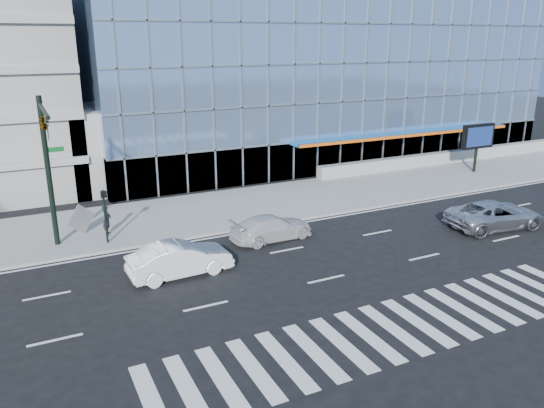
{
  "coord_description": "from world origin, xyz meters",
  "views": [
    {
      "loc": [
        -12.39,
        -23.36,
        10.92
      ],
      "look_at": [
        0.59,
        3.0,
        1.67
      ],
      "focal_mm": 35.0,
      "sensor_mm": 36.0,
      "label": 1
    }
  ],
  "objects_px": {
    "ped_signal_post": "(105,208)",
    "white_suv": "(271,228)",
    "white_sedan": "(180,259)",
    "marquee_sign": "(478,137)",
    "pedestrian": "(107,219)",
    "tilted_panel": "(81,219)",
    "silver_suv": "(495,215)",
    "traffic_signal": "(46,139)"
  },
  "relations": [
    {
      "from": "white_suv",
      "to": "marquee_sign",
      "type": "bearing_deg",
      "value": -78.94
    },
    {
      "from": "ped_signal_post",
      "to": "white_sedan",
      "type": "height_order",
      "value": "ped_signal_post"
    },
    {
      "from": "white_sedan",
      "to": "ped_signal_post",
      "type": "bearing_deg",
      "value": 21.81
    },
    {
      "from": "silver_suv",
      "to": "white_sedan",
      "type": "distance_m",
      "value": 18.92
    },
    {
      "from": "white_sedan",
      "to": "marquee_sign",
      "type": "bearing_deg",
      "value": -75.71
    },
    {
      "from": "marquee_sign",
      "to": "pedestrian",
      "type": "relative_size",
      "value": 2.21
    },
    {
      "from": "marquee_sign",
      "to": "pedestrian",
      "type": "xyz_separation_m",
      "value": [
        -30.26,
        -1.69,
        -2.01
      ]
    },
    {
      "from": "traffic_signal",
      "to": "silver_suv",
      "type": "xyz_separation_m",
      "value": [
        23.79,
        -6.98,
        -5.34
      ]
    },
    {
      "from": "silver_suv",
      "to": "white_suv",
      "type": "height_order",
      "value": "silver_suv"
    },
    {
      "from": "marquee_sign",
      "to": "tilted_panel",
      "type": "bearing_deg",
      "value": -178.14
    },
    {
      "from": "white_sedan",
      "to": "tilted_panel",
      "type": "xyz_separation_m",
      "value": [
        -3.52,
        7.47,
        0.25
      ]
    },
    {
      "from": "white_suv",
      "to": "white_sedan",
      "type": "relative_size",
      "value": 0.98
    },
    {
      "from": "ped_signal_post",
      "to": "pedestrian",
      "type": "relative_size",
      "value": 1.66
    },
    {
      "from": "white_suv",
      "to": "pedestrian",
      "type": "height_order",
      "value": "pedestrian"
    },
    {
      "from": "silver_suv",
      "to": "pedestrian",
      "type": "bearing_deg",
      "value": 74.13
    },
    {
      "from": "white_suv",
      "to": "silver_suv",
      "type": "bearing_deg",
      "value": -112.83
    },
    {
      "from": "white_sedan",
      "to": "traffic_signal",
      "type": "bearing_deg",
      "value": 41.84
    },
    {
      "from": "marquee_sign",
      "to": "pedestrian",
      "type": "height_order",
      "value": "marquee_sign"
    },
    {
      "from": "marquee_sign",
      "to": "silver_suv",
      "type": "xyz_separation_m",
      "value": [
        -9.21,
        -10.41,
        -2.24
      ]
    },
    {
      "from": "marquee_sign",
      "to": "tilted_panel",
      "type": "distance_m",
      "value": 31.63
    },
    {
      "from": "white_suv",
      "to": "tilted_panel",
      "type": "bearing_deg",
      "value": 56.85
    },
    {
      "from": "ped_signal_post",
      "to": "silver_suv",
      "type": "distance_m",
      "value": 22.56
    },
    {
      "from": "traffic_signal",
      "to": "pedestrian",
      "type": "height_order",
      "value": "traffic_signal"
    },
    {
      "from": "traffic_signal",
      "to": "pedestrian",
      "type": "relative_size",
      "value": 4.42
    },
    {
      "from": "marquee_sign",
      "to": "pedestrian",
      "type": "bearing_deg",
      "value": -176.8
    },
    {
      "from": "silver_suv",
      "to": "white_sedan",
      "type": "bearing_deg",
      "value": 90.82
    },
    {
      "from": "pedestrian",
      "to": "tilted_panel",
      "type": "xyz_separation_m",
      "value": [
        -1.29,
        0.67,
        0.01
      ]
    },
    {
      "from": "ped_signal_post",
      "to": "white_sedan",
      "type": "bearing_deg",
      "value": -65.63
    },
    {
      "from": "traffic_signal",
      "to": "white_suv",
      "type": "xyz_separation_m",
      "value": [
        10.96,
        -2.77,
        -5.46
      ]
    },
    {
      "from": "white_suv",
      "to": "pedestrian",
      "type": "distance_m",
      "value": 9.39
    },
    {
      "from": "tilted_panel",
      "to": "white_suv",
      "type": "bearing_deg",
      "value": -54.68
    },
    {
      "from": "traffic_signal",
      "to": "marquee_sign",
      "type": "relative_size",
      "value": 2.0
    },
    {
      "from": "ped_signal_post",
      "to": "traffic_signal",
      "type": "bearing_deg",
      "value": -171.48
    },
    {
      "from": "pedestrian",
      "to": "white_sedan",
      "type": "bearing_deg",
      "value": -141.94
    },
    {
      "from": "silver_suv",
      "to": "pedestrian",
      "type": "relative_size",
      "value": 3.29
    },
    {
      "from": "silver_suv",
      "to": "marquee_sign",
      "type": "bearing_deg",
      "value": -34.89
    },
    {
      "from": "marquee_sign",
      "to": "white_suv",
      "type": "xyz_separation_m",
      "value": [
        -22.03,
        -6.19,
        -2.36
      ]
    },
    {
      "from": "traffic_signal",
      "to": "silver_suv",
      "type": "distance_m",
      "value": 25.36
    },
    {
      "from": "ped_signal_post",
      "to": "white_sedan",
      "type": "xyz_separation_m",
      "value": [
        2.47,
        -5.44,
        -1.32
      ]
    },
    {
      "from": "white_suv",
      "to": "white_sedan",
      "type": "height_order",
      "value": "white_sedan"
    },
    {
      "from": "marquee_sign",
      "to": "white_suv",
      "type": "relative_size",
      "value": 0.82
    },
    {
      "from": "ped_signal_post",
      "to": "white_suv",
      "type": "xyz_separation_m",
      "value": [
        8.47,
        -3.14,
        -1.44
      ]
    }
  ]
}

